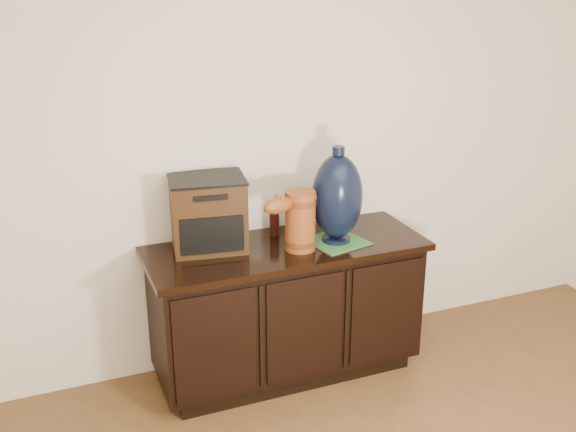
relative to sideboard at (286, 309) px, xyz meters
name	(u,v)px	position (x,y,z in m)	size (l,w,h in m)	color
sideboard	(286,309)	(0.00, 0.00, 0.00)	(1.46, 0.56, 0.75)	black
terracotta_vessel	(300,217)	(0.05, -0.07, 0.54)	(0.44, 0.19, 0.31)	#9A4D1C
tv_radio	(208,213)	(-0.38, 0.12, 0.56)	(0.41, 0.35, 0.38)	#37200D
green_mat	(336,241)	(0.26, -0.06, 0.37)	(0.27, 0.27, 0.01)	#337133
lamp_base	(337,197)	(0.26, -0.06, 0.62)	(0.31, 0.31, 0.51)	black
spray_can	(274,222)	(0.00, 0.16, 0.44)	(0.05, 0.05, 0.15)	#5E1810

